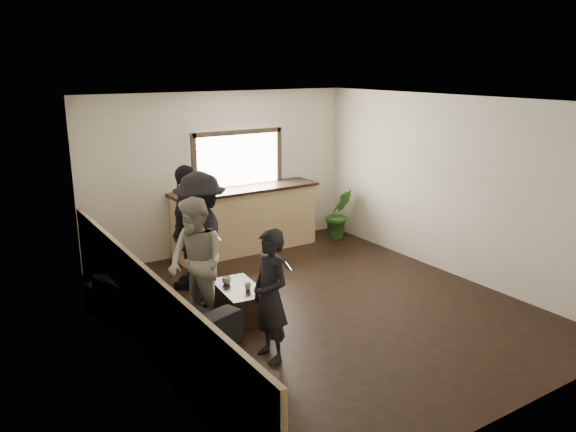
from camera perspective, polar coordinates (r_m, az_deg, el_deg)
ground at (r=7.90m, az=3.33°, el=-9.07°), size 5.00×6.00×0.01m
room_shell at (r=7.02m, az=-1.36°, el=0.55°), size 5.01×6.01×2.80m
bar_counter at (r=9.99m, az=-4.33°, el=0.05°), size 2.70×0.68×2.13m
sofa at (r=7.32m, az=-12.97°, el=-8.79°), size 1.43×2.31×0.63m
coffee_table at (r=7.55m, az=-4.99°, el=-8.62°), size 0.59×0.95×0.40m
cup_a at (r=7.58m, az=-6.27°, el=-6.53°), size 0.17×0.17×0.10m
cup_b at (r=7.37m, az=-4.10°, el=-7.15°), size 0.13×0.13×0.09m
potted_plant at (r=10.76m, az=5.18°, el=0.24°), size 0.61×0.53×0.96m
person_a at (r=6.27m, az=-1.80°, el=-8.11°), size 0.45×0.56×1.52m
person_b at (r=7.12m, az=-9.31°, el=-4.78°), size 0.78×0.92×1.67m
person_c at (r=7.68m, az=-8.78°, el=-2.44°), size 1.04×1.37×1.87m
person_d at (r=8.38m, az=-10.08°, el=-1.09°), size 1.06×1.11×1.86m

